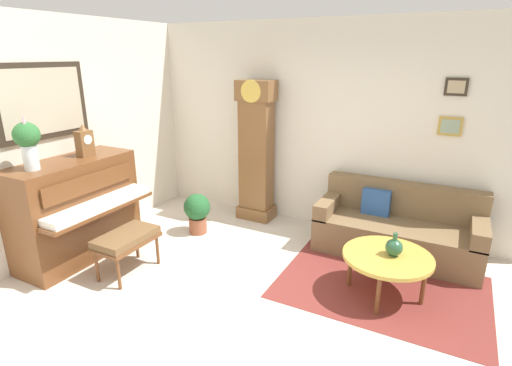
# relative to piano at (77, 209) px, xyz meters

# --- Properties ---
(ground_plane) EXTENTS (6.40, 6.00, 0.10)m
(ground_plane) POSITION_rel_piano_xyz_m (2.23, -0.09, -0.66)
(ground_plane) COLOR beige
(wall_left) EXTENTS (0.13, 4.90, 2.80)m
(wall_left) POSITION_rel_piano_xyz_m (-0.37, -0.08, 0.80)
(wall_left) COLOR silver
(wall_left) RESTS_ON ground_plane
(wall_back) EXTENTS (5.30, 0.13, 2.80)m
(wall_back) POSITION_rel_piano_xyz_m (2.23, 2.31, 0.79)
(wall_back) COLOR silver
(wall_back) RESTS_ON ground_plane
(area_rug) EXTENTS (2.10, 1.50, 0.01)m
(area_rug) POSITION_rel_piano_xyz_m (3.38, 0.96, -0.61)
(area_rug) COLOR maroon
(area_rug) RESTS_ON ground_plane
(piano) EXTENTS (0.87, 1.44, 1.21)m
(piano) POSITION_rel_piano_xyz_m (0.00, 0.00, 0.00)
(piano) COLOR brown
(piano) RESTS_ON ground_plane
(piano_bench) EXTENTS (0.42, 0.70, 0.48)m
(piano_bench) POSITION_rel_piano_xyz_m (0.80, -0.03, -0.20)
(piano_bench) COLOR brown
(piano_bench) RESTS_ON ground_plane
(grandfather_clock) EXTENTS (0.52, 0.34, 2.03)m
(grandfather_clock) POSITION_rel_piano_xyz_m (1.34, 2.03, 0.36)
(grandfather_clock) COLOR brown
(grandfather_clock) RESTS_ON ground_plane
(couch) EXTENTS (1.90, 0.80, 0.84)m
(couch) POSITION_rel_piano_xyz_m (3.38, 1.86, -0.30)
(couch) COLOR brown
(couch) RESTS_ON ground_plane
(coffee_table) EXTENTS (0.88, 0.88, 0.45)m
(coffee_table) POSITION_rel_piano_xyz_m (3.43, 0.85, -0.19)
(coffee_table) COLOR gold
(coffee_table) RESTS_ON ground_plane
(mantel_clock) EXTENTS (0.13, 0.18, 0.38)m
(mantel_clock) POSITION_rel_piano_xyz_m (0.00, 0.23, 0.77)
(mantel_clock) COLOR brown
(mantel_clock) RESTS_ON piano
(flower_vase) EXTENTS (0.26, 0.26, 0.58)m
(flower_vase) POSITION_rel_piano_xyz_m (0.00, -0.44, 0.91)
(flower_vase) COLOR silver
(flower_vase) RESTS_ON piano
(green_jug) EXTENTS (0.17, 0.17, 0.24)m
(green_jug) POSITION_rel_piano_xyz_m (3.48, 0.87, -0.07)
(green_jug) COLOR #234C33
(green_jug) RESTS_ON coffee_table
(potted_plant) EXTENTS (0.36, 0.36, 0.56)m
(potted_plant) POSITION_rel_piano_xyz_m (0.87, 1.18, -0.29)
(potted_plant) COLOR #935138
(potted_plant) RESTS_ON ground_plane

